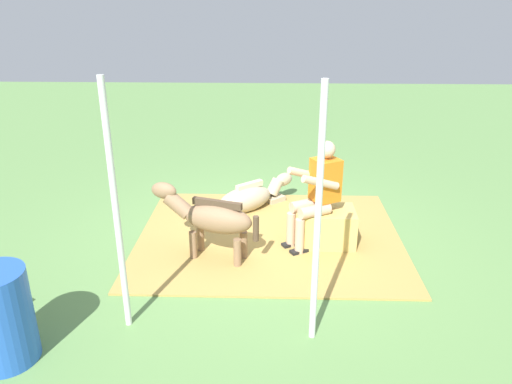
{
  "coord_description": "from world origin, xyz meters",
  "views": [
    {
      "loc": [
        -0.12,
        5.71,
        2.93
      ],
      "look_at": [
        0.07,
        -0.22,
        0.55
      ],
      "focal_mm": 34.54,
      "sensor_mm": 36.0,
      "label": 1
    }
  ],
  "objects_px": {
    "pony_standing": "(211,218)",
    "tent_pole_left": "(318,221)",
    "pony_lying": "(251,197)",
    "person_seated": "(317,191)",
    "tent_pole_right": "(116,212)",
    "hay_bale": "(327,227)"
  },
  "relations": [
    {
      "from": "pony_lying",
      "to": "tent_pole_left",
      "type": "xyz_separation_m",
      "value": [
        -0.69,
        2.88,
        0.99
      ]
    },
    {
      "from": "tent_pole_right",
      "to": "pony_lying",
      "type": "bearing_deg",
      "value": -110.98
    },
    {
      "from": "person_seated",
      "to": "tent_pole_left",
      "type": "bearing_deg",
      "value": 84.85
    },
    {
      "from": "person_seated",
      "to": "pony_lying",
      "type": "relative_size",
      "value": 1.12
    },
    {
      "from": "hay_bale",
      "to": "pony_lying",
      "type": "bearing_deg",
      "value": -46.45
    },
    {
      "from": "person_seated",
      "to": "tent_pole_right",
      "type": "distance_m",
      "value": 2.55
    },
    {
      "from": "hay_bale",
      "to": "tent_pole_right",
      "type": "distance_m",
      "value": 2.82
    },
    {
      "from": "tent_pole_left",
      "to": "tent_pole_right",
      "type": "relative_size",
      "value": 1.0
    },
    {
      "from": "pony_lying",
      "to": "tent_pole_right",
      "type": "relative_size",
      "value": 0.51
    },
    {
      "from": "pony_lying",
      "to": "tent_pole_left",
      "type": "distance_m",
      "value": 3.12
    },
    {
      "from": "pony_lying",
      "to": "tent_pole_right",
      "type": "bearing_deg",
      "value": 69.02
    },
    {
      "from": "person_seated",
      "to": "tent_pole_left",
      "type": "relative_size",
      "value": 0.57
    },
    {
      "from": "hay_bale",
      "to": "tent_pole_right",
      "type": "bearing_deg",
      "value": 39.6
    },
    {
      "from": "hay_bale",
      "to": "tent_pole_left",
      "type": "xyz_separation_m",
      "value": [
        0.31,
        1.83,
        0.94
      ]
    },
    {
      "from": "tent_pole_left",
      "to": "pony_standing",
      "type": "bearing_deg",
      "value": -52.54
    },
    {
      "from": "person_seated",
      "to": "pony_standing",
      "type": "bearing_deg",
      "value": 15.55
    },
    {
      "from": "pony_standing",
      "to": "tent_pole_left",
      "type": "distance_m",
      "value": 1.91
    },
    {
      "from": "pony_lying",
      "to": "tent_pole_right",
      "type": "height_order",
      "value": "tent_pole_right"
    },
    {
      "from": "pony_standing",
      "to": "tent_pole_left",
      "type": "xyz_separation_m",
      "value": [
        -1.09,
        1.42,
        0.65
      ]
    },
    {
      "from": "pony_lying",
      "to": "pony_standing",
      "type": "bearing_deg",
      "value": 74.5
    },
    {
      "from": "pony_standing",
      "to": "tent_pole_left",
      "type": "height_order",
      "value": "tent_pole_left"
    },
    {
      "from": "person_seated",
      "to": "pony_lying",
      "type": "bearing_deg",
      "value": -52.47
    }
  ]
}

